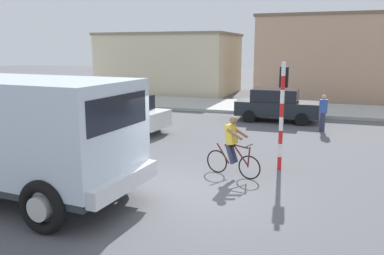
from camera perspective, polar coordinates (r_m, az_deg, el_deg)
ground_plane at (r=9.85m, az=-0.41°, el=-9.91°), size 120.00×120.00×0.00m
sidewalk_far at (r=24.17m, az=11.88°, el=2.82°), size 80.00×5.00×0.16m
truck_foreground at (r=9.97m, az=-22.77°, el=-0.56°), size 5.57×3.10×2.90m
cyclist at (r=11.18m, az=5.89°, el=-2.73°), size 1.68×0.62×1.72m
traffic_light_pole at (r=11.84m, az=12.92°, el=3.77°), size 0.24×0.43×3.20m
car_red_near at (r=20.04m, az=12.12°, el=3.21°), size 4.00×1.89×1.60m
car_far_side at (r=17.33m, az=-9.99°, el=2.04°), size 4.16×2.19×1.60m
pedestrian_near_kerb at (r=17.96m, az=18.38°, el=2.05°), size 0.34×0.22×1.62m
building_corner_left at (r=32.81m, az=-3.05°, el=9.26°), size 10.34×7.44×4.73m
building_mid_block at (r=30.95m, az=20.71°, el=9.49°), size 11.65×6.85×5.87m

